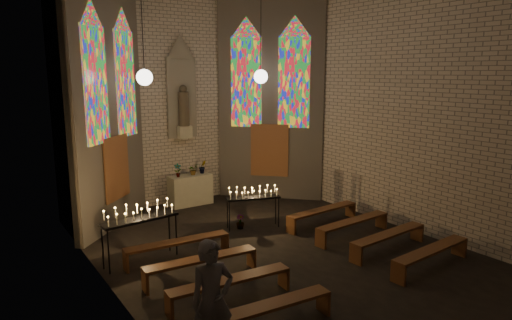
# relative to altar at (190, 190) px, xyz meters

# --- Properties ---
(floor) EXTENTS (12.00, 12.00, 0.00)m
(floor) POSITION_rel_altar_xyz_m (0.00, -5.45, -0.50)
(floor) COLOR black
(floor) RESTS_ON ground
(room) EXTENTS (8.22, 12.43, 7.00)m
(room) POSITION_rel_altar_xyz_m (-0.00, -2.08, 3.22)
(room) COLOR beige
(room) RESTS_ON ground
(altar) EXTENTS (1.40, 0.60, 1.00)m
(altar) POSITION_rel_altar_xyz_m (0.00, 0.00, 0.00)
(altar) COLOR #BEBB9B
(altar) RESTS_ON ground
(flower_vase_left) EXTENTS (0.27, 0.21, 0.45)m
(flower_vase_left) POSITION_rel_altar_xyz_m (-0.44, -0.02, 0.72)
(flower_vase_left) COLOR #4C723F
(flower_vase_left) RESTS_ON altar
(flower_vase_center) EXTENTS (0.40, 0.38, 0.35)m
(flower_vase_center) POSITION_rel_altar_xyz_m (0.11, -0.00, 0.68)
(flower_vase_center) COLOR #4C723F
(flower_vase_center) RESTS_ON altar
(flower_vase_right) EXTENTS (0.25, 0.20, 0.45)m
(flower_vase_right) POSITION_rel_altar_xyz_m (0.49, 0.03, 0.72)
(flower_vase_right) COLOR #4C723F
(flower_vase_right) RESTS_ON altar
(aisle_flower_pot) EXTENTS (0.28, 0.28, 0.40)m
(aisle_flower_pot) POSITION_rel_altar_xyz_m (0.11, -2.95, -0.30)
(aisle_flower_pot) COLOR #4C723F
(aisle_flower_pot) RESTS_ON ground
(votive_stand_left) EXTENTS (1.82, 0.62, 1.31)m
(votive_stand_left) POSITION_rel_altar_xyz_m (-3.00, -3.61, 0.63)
(votive_stand_left) COLOR black
(votive_stand_left) RESTS_ON ground
(votive_stand_right) EXTENTS (1.56, 0.84, 1.12)m
(votive_stand_right) POSITION_rel_altar_xyz_m (0.46, -3.08, 0.46)
(votive_stand_right) COLOR black
(votive_stand_right) RESTS_ON ground
(pew_left_0) EXTENTS (2.51, 0.53, 0.48)m
(pew_left_0) POSITION_rel_altar_xyz_m (-2.25, -4.00, -0.11)
(pew_left_0) COLOR #542F18
(pew_left_0) RESTS_ON ground
(pew_right_0) EXTENTS (2.51, 0.53, 0.48)m
(pew_right_0) POSITION_rel_altar_xyz_m (2.25, -4.00, -0.11)
(pew_right_0) COLOR #542F18
(pew_right_0) RESTS_ON ground
(pew_left_1) EXTENTS (2.51, 0.53, 0.48)m
(pew_left_1) POSITION_rel_altar_xyz_m (-2.25, -5.20, -0.11)
(pew_left_1) COLOR #542F18
(pew_left_1) RESTS_ON ground
(pew_right_1) EXTENTS (2.51, 0.53, 0.48)m
(pew_right_1) POSITION_rel_altar_xyz_m (2.25, -5.20, -0.11)
(pew_right_1) COLOR #542F18
(pew_right_1) RESTS_ON ground
(pew_left_2) EXTENTS (2.51, 0.53, 0.48)m
(pew_left_2) POSITION_rel_altar_xyz_m (-2.25, -6.40, -0.11)
(pew_left_2) COLOR #542F18
(pew_left_2) RESTS_ON ground
(pew_right_2) EXTENTS (2.51, 0.53, 0.48)m
(pew_right_2) POSITION_rel_altar_xyz_m (2.25, -6.40, -0.11)
(pew_right_2) COLOR #542F18
(pew_right_2) RESTS_ON ground
(pew_left_3) EXTENTS (2.51, 0.53, 0.48)m
(pew_left_3) POSITION_rel_altar_xyz_m (-2.25, -7.60, -0.11)
(pew_left_3) COLOR #542F18
(pew_left_3) RESTS_ON ground
(pew_right_3) EXTENTS (2.51, 0.53, 0.48)m
(pew_right_3) POSITION_rel_altar_xyz_m (2.25, -7.60, -0.11)
(pew_right_3) COLOR #542F18
(pew_right_3) RESTS_ON ground
(visitor) EXTENTS (0.73, 0.52, 1.90)m
(visitor) POSITION_rel_altar_xyz_m (-3.36, -7.74, 0.45)
(visitor) COLOR #4D4B55
(visitor) RESTS_ON ground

